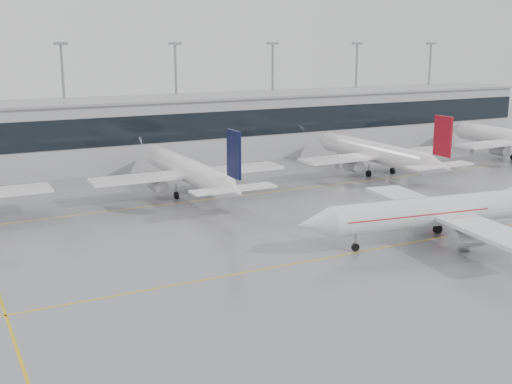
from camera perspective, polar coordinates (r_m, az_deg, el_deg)
ground at (r=68.07m, az=4.68°, el=-6.15°), size 320.00×320.00×0.00m
taxi_line_main at (r=68.07m, az=4.68°, el=-6.14°), size 120.00×0.25×0.01m
taxi_line_north at (r=93.77m, az=-5.06°, el=-0.76°), size 120.00×0.25×0.01m
terminal at (r=122.40m, az=-10.87°, el=5.18°), size 180.00×15.00×12.00m
terminal_glass at (r=115.05m, az=-9.81°, el=5.48°), size 180.00×0.20×5.00m
terminal_roof at (r=121.73m, az=-11.00°, el=8.07°), size 182.00×16.00×0.40m
light_masts at (r=127.39m, az=-11.80°, el=8.76°), size 156.40×1.00×22.60m
air_canada_jet at (r=76.85m, az=16.37°, el=-1.63°), size 35.93×28.77×11.21m
parked_jet_c at (r=96.32m, az=-5.95°, el=1.85°), size 29.64×36.96×11.72m
parked_jet_d at (r=113.60m, az=10.73°, el=3.41°), size 29.64×36.96×11.72m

